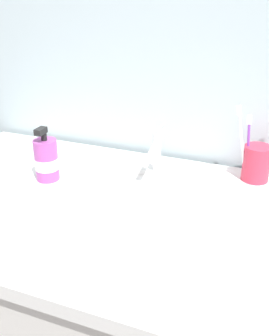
{
  "coord_description": "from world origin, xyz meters",
  "views": [
    {
      "loc": [
        0.32,
        -0.76,
        1.33
      ],
      "look_at": [
        0.01,
        0.04,
        0.92
      ],
      "focal_mm": 41.84,
      "sensor_mm": 36.0,
      "label": 1
    }
  ],
  "objects_px": {
    "toothbrush_cup": "(256,163)",
    "toothbrush_white": "(242,139)",
    "faucet": "(155,152)",
    "toothbrush_purple": "(248,143)",
    "soap_dispenser": "(46,160)"
  },
  "relations": [
    {
      "from": "faucet",
      "to": "toothbrush_white",
      "type": "distance_m",
      "value": 0.24
    },
    {
      "from": "faucet",
      "to": "toothbrush_cup",
      "type": "relative_size",
      "value": 1.43
    },
    {
      "from": "toothbrush_cup",
      "to": "toothbrush_white",
      "type": "relative_size",
      "value": 0.48
    },
    {
      "from": "toothbrush_cup",
      "to": "toothbrush_white",
      "type": "height_order",
      "value": "toothbrush_white"
    },
    {
      "from": "toothbrush_purple",
      "to": "toothbrush_white",
      "type": "xyz_separation_m",
      "value": [
        -0.02,
        -0.01,
        0.01
      ]
    },
    {
      "from": "faucet",
      "to": "toothbrush_cup",
      "type": "xyz_separation_m",
      "value": [
        0.27,
        0.07,
        -0.02
      ]
    },
    {
      "from": "toothbrush_white",
      "to": "faucet",
      "type": "bearing_deg",
      "value": -166.55
    },
    {
      "from": "toothbrush_cup",
      "to": "toothbrush_purple",
      "type": "xyz_separation_m",
      "value": [
        -0.03,
        -0.01,
        0.06
      ]
    },
    {
      "from": "toothbrush_purple",
      "to": "soap_dispenser",
      "type": "xyz_separation_m",
      "value": [
        -0.51,
        -0.2,
        -0.05
      ]
    },
    {
      "from": "toothbrush_white",
      "to": "toothbrush_cup",
      "type": "bearing_deg",
      "value": 18.35
    },
    {
      "from": "faucet",
      "to": "toothbrush_white",
      "type": "xyz_separation_m",
      "value": [
        0.23,
        0.05,
        0.05
      ]
    },
    {
      "from": "faucet",
      "to": "toothbrush_cup",
      "type": "height_order",
      "value": "faucet"
    },
    {
      "from": "toothbrush_white",
      "to": "soap_dispenser",
      "type": "bearing_deg",
      "value": -158.81
    },
    {
      "from": "toothbrush_purple",
      "to": "soap_dispenser",
      "type": "bearing_deg",
      "value": -158.5
    },
    {
      "from": "soap_dispenser",
      "to": "faucet",
      "type": "bearing_deg",
      "value": 27.09
    }
  ]
}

